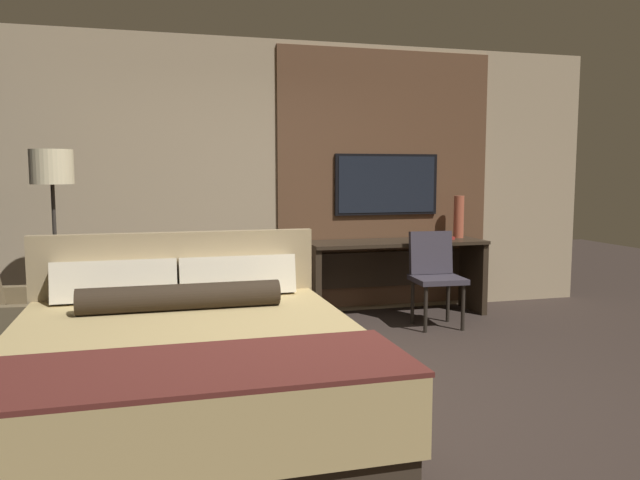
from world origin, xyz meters
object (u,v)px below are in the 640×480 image
desk (394,264)px  floor_lamp (52,183)px  armchair_by_window (23,336)px  vase_tall (459,217)px  bed (186,371)px  book (442,238)px  tv (387,184)px  desk_chair (434,269)px

desk → floor_lamp: 3.34m
desk → armchair_by_window: size_ratio=1.94×
desk → vase_tall: size_ratio=4.09×
bed → armchair_by_window: 1.72m
armchair_by_window → book: 4.04m
tv → desk_chair: 1.12m
bed → desk: bed is taller
tv → book: size_ratio=4.86×
desk → floor_lamp: size_ratio=1.11×
floor_lamp → desk_chair: bearing=-0.3°
book → desk: bearing=174.2°
tv → armchair_by_window: 3.76m
tv → desk_chair: tv is taller
tv → vase_tall: size_ratio=2.54×
floor_lamp → book: bearing=6.9°
tv → vase_tall: tv is taller
desk_chair → book: 0.61m
desk_chair → floor_lamp: (-3.39, 0.02, 0.85)m
bed → armchair_by_window: (-1.10, 1.31, -0.06)m
tv → armchair_by_window: size_ratio=1.20×
vase_tall → floor_lamp: bearing=-171.8°
vase_tall → bed: bearing=-141.0°
bed → desk: size_ratio=1.22×
book → bed: bearing=-139.9°
floor_lamp → vase_tall: (3.95, 0.57, -0.39)m
book → desk_chair: bearing=-123.4°
desk → desk_chair: bearing=-68.4°
vase_tall → desk: bearing=-175.3°
desk → vase_tall: bearing=4.7°
desk → book: book is taller
vase_tall → tv: bearing=167.1°
floor_lamp → tv: bearing=13.1°
tv → desk_chair: (0.21, -0.76, -0.80)m
armchair_by_window → vase_tall: (4.12, 1.13, 0.73)m
bed → tv: bearing=49.3°
desk → bed: bearing=-133.4°
desk → tv: tv is taller
bed → vase_tall: (3.02, 2.44, 0.67)m
armchair_by_window → floor_lamp: 1.26m
armchair_by_window → desk: bearing=-66.2°
book → vase_tall: bearing=24.9°
desk → floor_lamp: (-3.19, -0.50, 0.86)m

